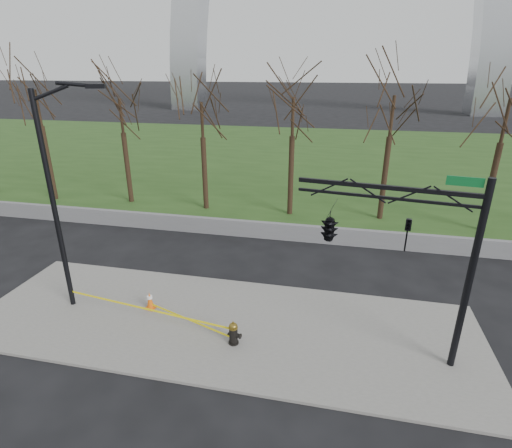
% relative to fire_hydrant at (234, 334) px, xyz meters
% --- Properties ---
extents(ground, '(500.00, 500.00, 0.00)m').
position_rel_fire_hydrant_xyz_m(ground, '(-0.75, 1.00, -0.49)').
color(ground, black).
rests_on(ground, ground).
extents(sidewalk, '(18.00, 6.00, 0.10)m').
position_rel_fire_hydrant_xyz_m(sidewalk, '(-0.75, 1.00, -0.44)').
color(sidewalk, slate).
rests_on(sidewalk, ground).
extents(grass_strip, '(120.00, 40.00, 0.06)m').
position_rel_fire_hydrant_xyz_m(grass_strip, '(-0.75, 31.00, -0.46)').
color(grass_strip, '#234017').
rests_on(grass_strip, ground).
extents(guardrail, '(60.00, 0.30, 0.90)m').
position_rel_fire_hydrant_xyz_m(guardrail, '(-0.75, 9.00, -0.04)').
color(guardrail, '#59595B').
rests_on(guardrail, ground).
extents(tree_row, '(42.28, 4.00, 7.98)m').
position_rel_fire_hydrant_xyz_m(tree_row, '(-2.61, 13.00, 3.50)').
color(tree_row, black).
rests_on(tree_row, ground).
extents(fire_hydrant, '(0.52, 0.34, 0.84)m').
position_rel_fire_hydrant_xyz_m(fire_hydrant, '(0.00, 0.00, 0.00)').
color(fire_hydrant, black).
rests_on(fire_hydrant, sidewalk).
extents(traffic_cone, '(0.42, 0.42, 0.69)m').
position_rel_fire_hydrant_xyz_m(traffic_cone, '(-3.63, 1.32, -0.04)').
color(traffic_cone, '#DC550B').
rests_on(traffic_cone, sidewalk).
extents(street_light, '(2.33, 0.85, 8.21)m').
position_rel_fire_hydrant_xyz_m(street_light, '(-6.48, 1.04, 4.21)').
color(street_light, black).
rests_on(street_light, ground).
extents(traffic_signal_mast, '(5.06, 2.53, 6.00)m').
position_rel_fire_hydrant_xyz_m(traffic_signal_mast, '(3.57, 0.88, 3.66)').
color(traffic_signal_mast, black).
rests_on(traffic_signal_mast, ground).
extents(caution_tape, '(6.69, 1.32, 0.43)m').
position_rel_fire_hydrant_xyz_m(caution_tape, '(-2.80, 0.55, 0.04)').
color(caution_tape, yellow).
rests_on(caution_tape, ground).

